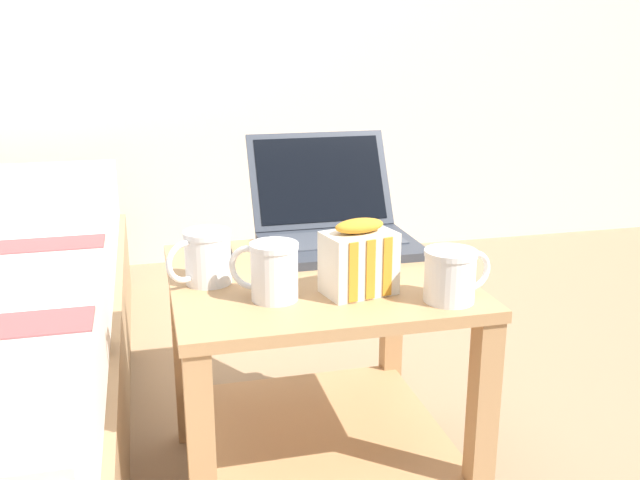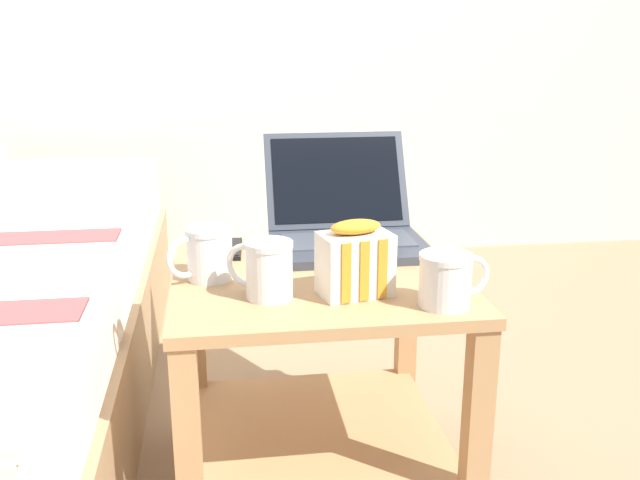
{
  "view_description": "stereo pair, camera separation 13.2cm",
  "coord_description": "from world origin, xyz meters",
  "views": [
    {
      "loc": [
        -0.31,
        -1.27,
        0.92
      ],
      "look_at": [
        0.0,
        -0.04,
        0.55
      ],
      "focal_mm": 40.0,
      "sensor_mm": 36.0,
      "label": 1
    },
    {
      "loc": [
        -0.18,
        -1.29,
        0.92
      ],
      "look_at": [
        0.0,
        -0.04,
        0.55
      ],
      "focal_mm": 40.0,
      "sensor_mm": 36.0,
      "label": 2
    }
  ],
  "objects": [
    {
      "name": "mug_mid_center",
      "position": [
        0.2,
        -0.19,
        0.52
      ],
      "size": [
        0.13,
        0.09,
        0.09
      ],
      "color": "white",
      "rests_on": "bedside_table"
    },
    {
      "name": "cell_phone",
      "position": [
        -0.18,
        0.18,
        0.47
      ],
      "size": [
        0.08,
        0.15,
        0.01
      ],
      "color": "black",
      "rests_on": "bedside_table"
    },
    {
      "name": "mug_front_right",
      "position": [
        -0.21,
        -0.0,
        0.52
      ],
      "size": [
        0.12,
        0.09,
        0.1
      ],
      "color": "white",
      "rests_on": "bedside_table"
    },
    {
      "name": "laptop",
      "position": [
        0.09,
        0.19,
        0.51
      ],
      "size": [
        0.33,
        0.35,
        0.22
      ],
      "color": "#333842",
      "rests_on": "bedside_table"
    },
    {
      "name": "mug_front_left",
      "position": [
        -0.1,
        -0.11,
        0.52
      ],
      "size": [
        0.12,
        0.09,
        0.1
      ],
      "color": "white",
      "rests_on": "bedside_table"
    },
    {
      "name": "snack_bag",
      "position": [
        0.05,
        -0.12,
        0.53
      ],
      "size": [
        0.14,
        0.11,
        0.14
      ],
      "color": "silver",
      "rests_on": "bedside_table"
    },
    {
      "name": "bedside_table",
      "position": [
        0.0,
        0.0,
        0.3
      ],
      "size": [
        0.55,
        0.53,
        0.47
      ],
      "color": "tan",
      "rests_on": "ground_plane"
    }
  ]
}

